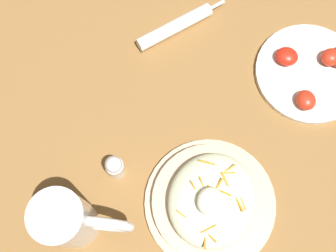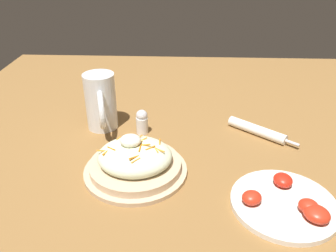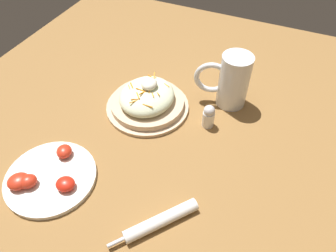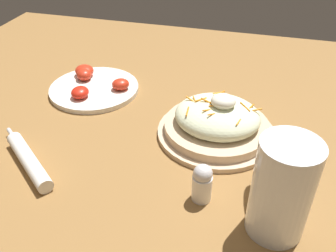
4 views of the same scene
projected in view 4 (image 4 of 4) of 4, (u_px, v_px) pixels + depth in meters
name	position (u px, v px, depth m)	size (l,w,h in m)	color
ground_plane	(154.00, 172.00, 0.65)	(1.43, 1.43, 0.00)	olive
salad_plate	(217.00, 122.00, 0.72)	(0.24, 0.24, 0.10)	#D1B28E
beer_mug	(280.00, 192.00, 0.52)	(0.08, 0.15, 0.16)	white
napkin_roll	(29.00, 160.00, 0.66)	(0.17, 0.14, 0.03)	white
tomato_plate	(93.00, 86.00, 0.88)	(0.21, 0.21, 0.04)	white
salt_shaker	(202.00, 183.00, 0.58)	(0.03, 0.03, 0.07)	white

